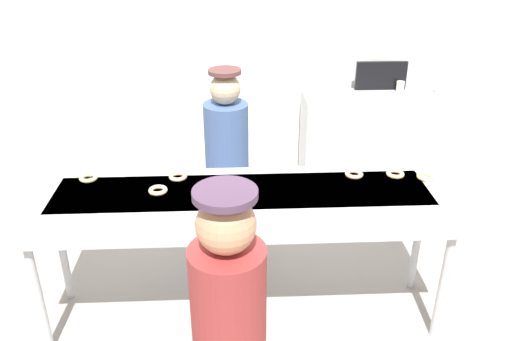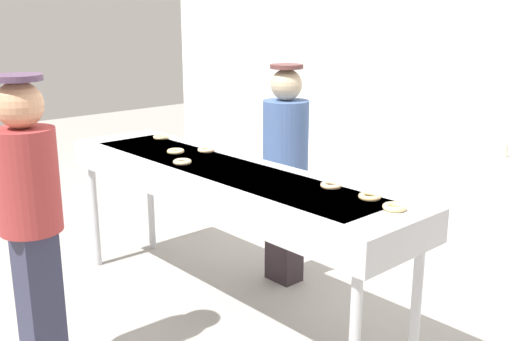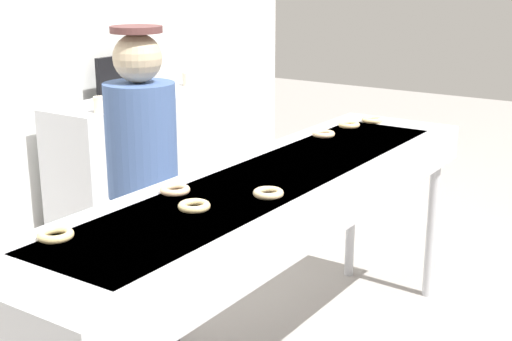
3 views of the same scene
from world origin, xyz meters
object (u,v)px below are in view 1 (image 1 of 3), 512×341
object	(u,v)px
plain_donut_2	(395,174)
plain_donut_6	(426,177)
plain_donut_3	(158,190)
paper_cup_1	(327,97)
plain_donut_0	(354,174)
plain_donut_5	(88,178)
plain_donut_4	(178,177)
menu_display	(381,76)
customer_waiting	(229,339)
paper_cup_2	(439,88)
plain_donut_1	(202,200)
worker_baker	(227,161)
prep_counter	(380,137)
fryer_conveyor	(242,204)
paper_cup_0	(400,86)

from	to	relation	value
plain_donut_2	plain_donut_6	bearing A→B (deg)	-14.89
plain_donut_3	paper_cup_1	world-z (taller)	plain_donut_3
plain_donut_0	plain_donut_5	world-z (taller)	same
plain_donut_4	menu_display	world-z (taller)	menu_display
plain_donut_0	plain_donut_4	size ratio (longest dim) A/B	1.00
customer_waiting	paper_cup_2	bearing A→B (deg)	73.03
plain_donut_1	worker_baker	bearing A→B (deg)	79.34
prep_counter	plain_donut_3	bearing A→B (deg)	-133.77
worker_baker	prep_counter	distance (m)	2.24
plain_donut_0	paper_cup_2	bearing A→B (deg)	56.49
fryer_conveyor	paper_cup_1	xyz separation A→B (m)	(0.88, 1.97, 0.05)
paper_cup_2	plain_donut_4	bearing A→B (deg)	-141.52
plain_donut_6	paper_cup_2	distance (m)	2.25
plain_donut_4	customer_waiting	size ratio (longest dim) A/B	0.07
customer_waiting	plain_donut_1	bearing A→B (deg)	114.48
paper_cup_1	plain_donut_4	bearing A→B (deg)	-126.31
paper_cup_0	menu_display	distance (m)	0.23
fryer_conveyor	plain_donut_1	xyz separation A→B (m)	(-0.25, -0.14, 0.11)
customer_waiting	prep_counter	xyz separation A→B (m)	(1.60, 3.36, -0.49)
plain_donut_6	prep_counter	world-z (taller)	plain_donut_6
plain_donut_5	plain_donut_6	size ratio (longest dim) A/B	1.00
prep_counter	paper_cup_0	world-z (taller)	paper_cup_0
fryer_conveyor	plain_donut_6	bearing A→B (deg)	5.24
plain_donut_0	customer_waiting	distance (m)	1.62
plain_donut_5	prep_counter	size ratio (longest dim) A/B	0.07
plain_donut_3	worker_baker	bearing A→B (deg)	56.72
plain_donut_2	prep_counter	bearing A→B (deg)	76.27
fryer_conveyor	plain_donut_6	size ratio (longest dim) A/B	23.24
paper_cup_1	worker_baker	bearing A→B (deg)	-127.03
plain_donut_4	plain_donut_3	bearing A→B (deg)	-120.64
plain_donut_5	paper_cup_2	xyz separation A→B (m)	(3.11, 1.99, -0.06)
fryer_conveyor	plain_donut_0	size ratio (longest dim) A/B	23.24
plain_donut_4	paper_cup_0	bearing A→B (deg)	44.37
plain_donut_2	worker_baker	distance (m)	1.24
plain_donut_5	prep_counter	distance (m)	3.24
plain_donut_4	prep_counter	world-z (taller)	plain_donut_4
worker_baker	plain_donut_1	bearing A→B (deg)	79.74
worker_baker	paper_cup_2	size ratio (longest dim) A/B	14.93
plain_donut_3	paper_cup_2	xyz separation A→B (m)	(2.62, 2.18, -0.06)
customer_waiting	paper_cup_2	xyz separation A→B (m)	(2.18, 3.40, 0.02)
plain_donut_3	paper_cup_2	distance (m)	3.42
plain_donut_0	menu_display	size ratio (longest dim) A/B	0.22
plain_donut_6	plain_donut_3	bearing A→B (deg)	-176.57
plain_donut_5	paper_cup_2	distance (m)	3.69
fryer_conveyor	customer_waiting	world-z (taller)	customer_waiting
plain_donut_3	customer_waiting	bearing A→B (deg)	-69.79
plain_donut_5	paper_cup_0	xyz separation A→B (m)	(2.72, 2.08, -0.06)
plain_donut_4	worker_baker	xyz separation A→B (m)	(0.32, 0.47, -0.11)
plain_donut_5	worker_baker	distance (m)	1.03
plain_donut_1	plain_donut_3	size ratio (longest dim) A/B	1.00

